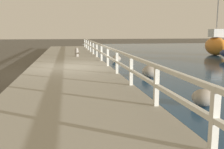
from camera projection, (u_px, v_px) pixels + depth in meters
The scene contains 8 objects.
ground_plane at pixel (70, 74), 12.33m from camera, with size 120.00×120.00×0.00m, color #4C473D.
dock_walkway at pixel (70, 70), 12.30m from camera, with size 3.79×36.00×0.32m.
railing at pixel (108, 53), 12.47m from camera, with size 0.10×32.50×0.92m.
boulder_water_edge at pixel (150, 71), 11.19m from camera, with size 0.72×0.65×0.54m.
boulder_far_strip at pixel (116, 59), 17.00m from camera, with size 0.57×0.52×0.43m.
boulder_upstream at pixel (203, 98), 6.90m from camera, with size 0.61×0.55×0.46m.
mooring_bollard at pixel (77, 52), 17.40m from camera, with size 0.26×0.26×0.58m.
sailboat_orange at pixel (216, 44), 21.96m from camera, with size 1.65×3.19×6.49m.
Camera 1 is at (-0.12, -12.33, 1.94)m, focal length 42.00 mm.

